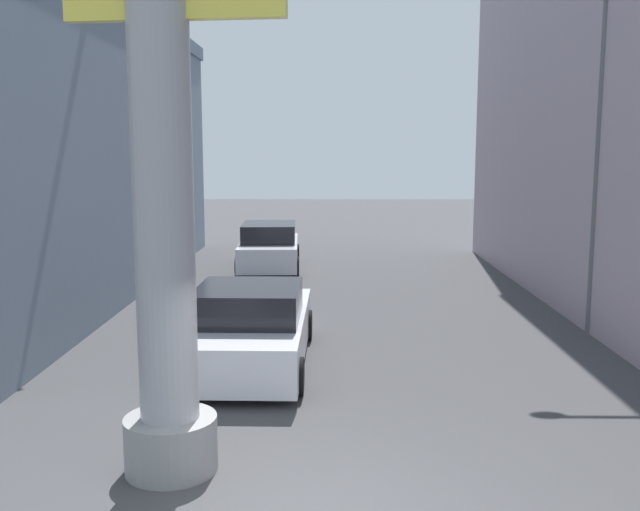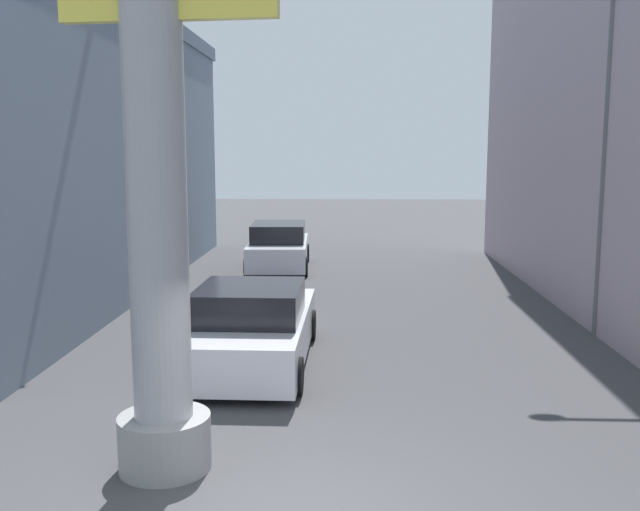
% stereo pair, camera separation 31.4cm
% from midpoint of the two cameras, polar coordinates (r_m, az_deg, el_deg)
% --- Properties ---
extents(ground_plane, '(83.70, 83.70, 0.00)m').
position_cam_midpoint_polar(ground_plane, '(17.83, -0.28, -4.59)').
color(ground_plane, '#424244').
extents(building_left, '(7.81, 19.52, 8.14)m').
position_cam_midpoint_polar(building_left, '(22.23, -24.05, 7.86)').
color(building_left, slate).
rests_on(building_left, ground).
extents(neon_sign_pole, '(2.97, 1.17, 11.07)m').
position_cam_midpoint_polar(neon_sign_pole, '(8.84, -13.79, 15.57)').
color(neon_sign_pole, '#9E9EA3').
rests_on(neon_sign_pole, ground).
extents(street_lamp, '(2.25, 0.28, 7.70)m').
position_cam_midpoint_polar(street_lamp, '(16.29, 19.96, 9.94)').
color(street_lamp, '#59595E').
rests_on(street_lamp, ground).
extents(car_lead, '(2.20, 5.01, 1.56)m').
position_cam_midpoint_polar(car_lead, '(13.51, -6.20, -5.81)').
color(car_lead, black).
rests_on(car_lead, ground).
extents(car_far, '(2.19, 4.54, 1.56)m').
position_cam_midpoint_polar(car_far, '(24.36, -4.46, 0.66)').
color(car_far, black).
rests_on(car_far, ground).
extents(palm_tree_mid_left, '(2.96, 2.73, 8.49)m').
position_cam_midpoint_polar(palm_tree_mid_left, '(17.76, -20.24, 10.85)').
color(palm_tree_mid_left, brown).
rests_on(palm_tree_mid_left, ground).
extents(pedestrian_far_left, '(0.43, 0.43, 1.67)m').
position_cam_midpoint_polar(pedestrian_far_left, '(21.85, -14.40, 0.14)').
color(pedestrian_far_left, black).
rests_on(pedestrian_far_left, ground).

